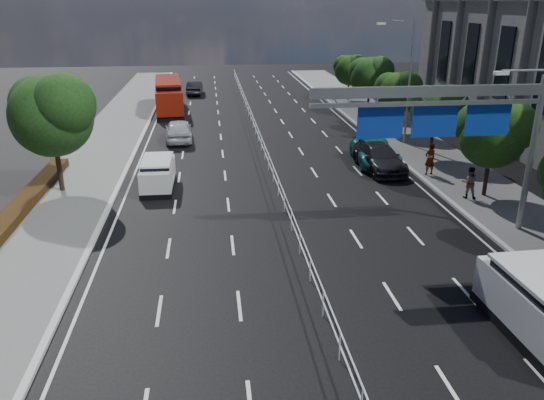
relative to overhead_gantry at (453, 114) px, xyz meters
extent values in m
plane|color=black|center=(-6.74, -10.05, -5.61)|extent=(160.00, 160.00, 0.00)
cube|color=silver|center=(-6.74, 12.45, -4.61)|extent=(0.05, 85.00, 0.05)
cube|color=silver|center=(-6.74, 12.45, -5.06)|extent=(0.05, 85.00, 0.05)
cylinder|color=gray|center=(3.86, -0.05, -2.01)|extent=(0.28, 0.28, 7.20)
cube|color=gray|center=(-1.14, -0.05, 0.99)|extent=(10.20, 0.25, 0.45)
cube|color=gray|center=(-1.14, -0.05, 0.49)|extent=(10.20, 0.18, 0.18)
cylinder|color=gray|center=(2.86, -0.05, 1.79)|extent=(2.00, 0.10, 0.10)
cube|color=silver|center=(1.86, -0.05, 1.69)|extent=(0.60, 0.25, 0.15)
cube|color=#0D3099|center=(1.66, 0.13, -0.31)|extent=(2.00, 0.08, 1.40)
cube|color=white|center=(1.66, 0.18, -0.31)|extent=(1.80, 0.02, 1.20)
cube|color=#0D3099|center=(-0.74, 0.13, -0.31)|extent=(2.00, 0.08, 1.40)
cube|color=white|center=(-0.74, 0.18, -0.31)|extent=(1.80, 0.02, 1.20)
cube|color=#0D3099|center=(-3.14, 0.13, -0.31)|extent=(2.00, 0.08, 1.40)
cube|color=white|center=(-3.14, 0.18, -0.31)|extent=(1.80, 0.02, 1.20)
cylinder|color=gray|center=(4.06, 15.95, -1.11)|extent=(0.16, 0.16, 9.00)
cylinder|color=gray|center=(2.86, 15.95, 3.19)|extent=(0.10, 2.40, 0.10)
cube|color=silver|center=(1.66, 15.95, 3.04)|extent=(0.60, 0.25, 0.15)
cylinder|color=black|center=(-18.74, 7.95, -3.86)|extent=(0.28, 0.28, 3.50)
sphere|color=black|center=(-18.74, 7.95, -1.27)|extent=(4.40, 4.40, 4.40)
sphere|color=black|center=(-17.86, 7.29, -0.57)|extent=(3.30, 3.30, 3.30)
sphere|color=black|center=(-19.51, 8.61, -0.71)|extent=(3.08, 3.08, 3.08)
cylinder|color=black|center=(4.46, 4.45, -4.21)|extent=(0.22, 0.22, 2.80)
sphere|color=#11330E|center=(4.46, 4.45, -2.13)|extent=(3.50, 3.50, 3.50)
sphere|color=#11330E|center=(5.16, 3.92, -1.57)|extent=(2.62, 2.62, 2.62)
sphere|color=#11330E|center=(3.85, 4.97, -1.69)|extent=(2.45, 2.45, 2.45)
cylinder|color=black|center=(4.46, 11.95, -4.26)|extent=(0.22, 0.22, 2.70)
sphere|color=black|center=(4.46, 11.95, -2.26)|extent=(3.30, 3.30, 3.30)
sphere|color=black|center=(5.12, 11.45, -1.72)|extent=(2.48, 2.48, 2.47)
sphere|color=black|center=(3.88, 12.44, -1.83)|extent=(2.31, 2.31, 2.31)
cylinder|color=black|center=(4.46, 19.45, -4.28)|extent=(0.21, 0.21, 2.65)
sphere|color=#11330E|center=(4.46, 19.45, -2.32)|extent=(3.20, 3.20, 3.20)
sphere|color=#11330E|center=(5.10, 18.97, -1.79)|extent=(2.40, 2.40, 2.40)
sphere|color=#11330E|center=(3.90, 19.93, -1.90)|extent=(2.24, 2.24, 2.24)
cylinder|color=black|center=(4.46, 26.95, -4.18)|extent=(0.23, 0.23, 2.85)
sphere|color=black|center=(4.46, 26.95, -2.07)|extent=(3.60, 3.60, 3.60)
sphere|color=black|center=(5.18, 26.41, -1.50)|extent=(2.70, 2.70, 2.70)
sphere|color=black|center=(3.83, 27.49, -1.62)|extent=(2.52, 2.52, 2.52)
cylinder|color=black|center=(4.46, 34.45, -4.31)|extent=(0.21, 0.21, 2.60)
sphere|color=#11330E|center=(4.46, 34.45, -2.38)|extent=(3.10, 3.10, 3.10)
sphere|color=#11330E|center=(5.08, 33.98, -1.86)|extent=(2.32, 2.33, 2.32)
sphere|color=#11330E|center=(3.92, 34.91, -1.97)|extent=(2.17, 2.17, 2.17)
cube|color=black|center=(-13.41, 8.08, -5.46)|extent=(1.78, 4.04, 0.29)
cube|color=white|center=(-13.41, 8.08, -4.77)|extent=(1.74, 3.96, 1.19)
cube|color=black|center=(-13.41, 8.08, -4.17)|extent=(1.59, 2.85, 0.52)
cube|color=white|center=(-13.41, 8.08, -3.91)|extent=(1.66, 3.09, 0.10)
cylinder|color=black|center=(-14.13, 6.78, -5.31)|extent=(0.26, 0.59, 0.59)
cylinder|color=black|center=(-12.70, 6.77, -5.31)|extent=(0.26, 0.59, 0.59)
cylinder|color=black|center=(-14.11, 9.38, -5.31)|extent=(0.26, 0.59, 0.59)
cylinder|color=black|center=(-12.68, 9.37, -5.31)|extent=(0.26, 0.59, 0.59)
cube|color=black|center=(-14.23, 30.98, -5.45)|extent=(3.29, 10.46, 0.31)
cube|color=maroon|center=(-14.23, 30.98, -4.13)|extent=(3.22, 10.25, 2.09)
cube|color=black|center=(-14.23, 30.98, -3.08)|extent=(2.80, 7.42, 0.92)
cube|color=maroon|center=(-14.23, 30.98, -2.62)|extent=(2.94, 8.03, 0.18)
cylinder|color=black|center=(-14.96, 27.58, -5.29)|extent=(0.32, 0.65, 0.63)
cylinder|color=black|center=(-12.95, 27.75, -5.29)|extent=(0.32, 0.65, 0.63)
cylinder|color=black|center=(-15.51, 34.22, -5.29)|extent=(0.32, 0.65, 0.63)
cylinder|color=black|center=(-13.50, 34.38, -5.29)|extent=(0.32, 0.65, 0.63)
imported|color=silver|center=(-12.77, 19.06, -4.77)|extent=(2.26, 5.02, 1.67)
imported|color=black|center=(-11.96, 40.49, -4.86)|extent=(1.82, 4.61, 1.49)
cube|color=black|center=(-0.06, -8.05, -5.43)|extent=(2.26, 5.14, 0.35)
cylinder|color=black|center=(-0.98, -6.42, -5.25)|extent=(0.32, 0.72, 0.72)
cylinder|color=black|center=(0.80, -6.39, -5.25)|extent=(0.32, 0.72, 0.72)
imported|color=#16645D|center=(0.40, 11.32, -4.83)|extent=(3.01, 5.76, 1.55)
imported|color=black|center=(0.25, 10.06, -4.81)|extent=(2.55, 5.61, 1.59)
imported|color=gray|center=(2.86, 8.30, -4.49)|extent=(0.80, 0.62, 1.95)
imported|color=gray|center=(3.35, 4.10, -4.60)|extent=(1.03, 0.93, 1.74)
camera|label=1|loc=(-10.27, -21.34, 4.54)|focal=35.00mm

